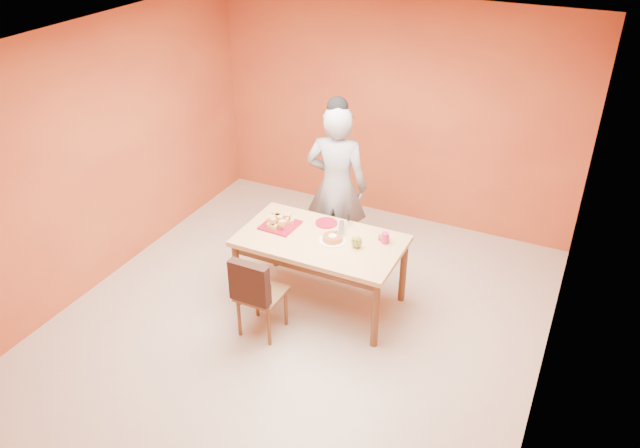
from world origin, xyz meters
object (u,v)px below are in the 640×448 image
at_px(sponge_cake, 333,238).
at_px(checker_tin, 383,238).
at_px(dining_table, 321,247).
at_px(red_dinner_plate, 326,223).
at_px(egg_ornament, 357,242).
at_px(dining_chair, 260,292).
at_px(pastry_platter, 280,225).
at_px(person, 336,187).
at_px(magenta_glass, 385,238).

height_order(sponge_cake, checker_tin, sponge_cake).
bearing_deg(dining_table, red_dinner_plate, 104.21).
distance_m(egg_ornament, checker_tin, 0.31).
xyz_separation_m(dining_chair, pastry_platter, (-0.17, 0.71, 0.31)).
height_order(pastry_platter, red_dinner_plate, pastry_platter).
height_order(pastry_platter, sponge_cake, sponge_cake).
bearing_deg(person, sponge_cake, 102.06).
relative_size(pastry_platter, checker_tin, 3.27).
bearing_deg(sponge_cake, dining_chair, -122.34).
distance_m(pastry_platter, sponge_cake, 0.60).
bearing_deg(dining_table, magenta_glass, 18.98).
distance_m(sponge_cake, magenta_glass, 0.51).
relative_size(red_dinner_plate, sponge_cake, 1.15).
xyz_separation_m(red_dinner_plate, magenta_glass, (0.66, -0.09, 0.05)).
bearing_deg(dining_chair, checker_tin, 46.88).
distance_m(person, egg_ornament, 0.98).
distance_m(pastry_platter, red_dinner_plate, 0.47).
bearing_deg(checker_tin, person, 143.94).
distance_m(dining_chair, magenta_glass, 1.30).
bearing_deg(egg_ornament, checker_tin, 36.46).
xyz_separation_m(dining_table, checker_tin, (0.56, 0.25, 0.11)).
distance_m(person, pastry_platter, 0.82).
relative_size(person, egg_ornament, 13.99).
bearing_deg(person, dining_table, 93.73).
bearing_deg(pastry_platter, red_dinner_plate, 31.55).
bearing_deg(dining_chair, red_dinner_plate, 76.46).
distance_m(dining_chair, person, 1.54).
relative_size(dining_chair, checker_tin, 8.58).
distance_m(red_dinner_plate, sponge_cake, 0.34).
height_order(egg_ornament, checker_tin, egg_ornament).
relative_size(dining_chair, egg_ornament, 6.71).
height_order(pastry_platter, egg_ornament, egg_ornament).
height_order(red_dinner_plate, sponge_cake, sponge_cake).
bearing_deg(magenta_glass, dining_table, -161.02).
height_order(dining_table, egg_ornament, egg_ornament).
bearing_deg(person, pastry_platter, 59.74).
height_order(dining_table, sponge_cake, sponge_cake).
distance_m(dining_table, sponge_cake, 0.18).
height_order(dining_chair, person, person).
bearing_deg(dining_table, dining_chair, -114.76).
relative_size(sponge_cake, checker_tin, 1.89).
height_order(dining_chair, magenta_glass, dining_chair).
bearing_deg(magenta_glass, pastry_platter, -171.60).
distance_m(sponge_cake, checker_tin, 0.49).
xyz_separation_m(dining_table, sponge_cake, (0.12, 0.01, 0.13)).
distance_m(pastry_platter, egg_ornament, 0.85).
height_order(person, egg_ornament, person).
height_order(red_dinner_plate, magenta_glass, magenta_glass).
distance_m(person, red_dinner_plate, 0.54).
height_order(dining_table, person, person).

